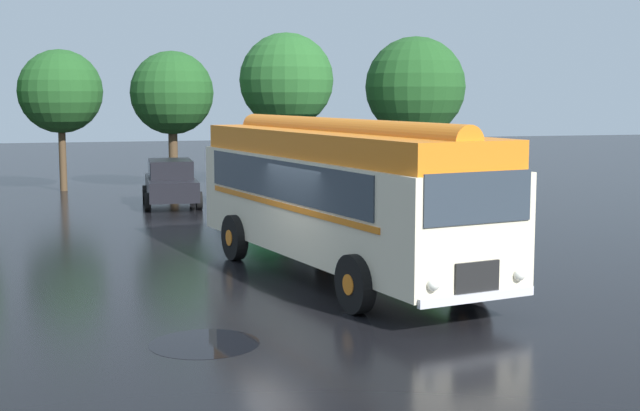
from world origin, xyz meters
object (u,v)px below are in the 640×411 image
object	(u,v)px
car_mid_left	(252,181)
car_mid_right	(322,179)
car_near_left	(171,182)
box_van	(384,162)
vintage_bus	(338,191)

from	to	relation	value
car_mid_left	car_mid_right	distance (m)	2.80
car_near_left	box_van	distance (m)	8.42
car_near_left	box_van	xyz separation A→B (m)	(8.37, 0.67, 0.52)
vintage_bus	car_mid_right	distance (m)	14.09
vintage_bus	car_near_left	xyz separation A→B (m)	(-2.23, 13.69, -1.05)
car_mid_left	car_near_left	bearing A→B (deg)	172.41
car_mid_right	box_van	xyz separation A→B (m)	(2.72, 0.73, 0.52)
car_near_left	car_mid_right	world-z (taller)	same
car_mid_right	box_van	bearing A→B (deg)	15.08
car_near_left	car_mid_left	world-z (taller)	same
car_mid_left	box_van	distance (m)	5.62
vintage_bus	car_near_left	bearing A→B (deg)	99.27
car_mid_left	box_van	world-z (taller)	box_van
car_near_left	car_mid_left	xyz separation A→B (m)	(2.88, -0.38, 0.00)
car_mid_left	car_mid_right	world-z (taller)	same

